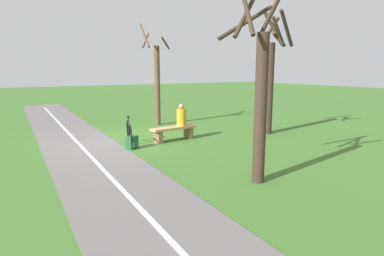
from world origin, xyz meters
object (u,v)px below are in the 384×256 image
Objects in this scene: tree_by_path at (270,79)px; bicycle at (129,132)px; tree_far_left at (157,81)px; backpack at (132,142)px; person_seated at (182,116)px; bench at (174,131)px; tree_near_bench at (259,95)px.

bicycle is at bearing -11.85° from tree_by_path.
backpack is at bearing 54.90° from tree_far_left.
person_seated is 1.88m from bicycle.
person_seated is 3.62m from tree_by_path.
backpack is 0.09× the size of tree_by_path.
tree_near_bench is at bearing 79.27° from bench.
backpack is at bearing 6.02° from person_seated.
tree_near_bench reaches higher than bench.
backpack is 4.70m from tree_far_left.
tree_near_bench is (-1.09, 4.85, 1.49)m from bicycle.
tree_by_path is 1.03× the size of tree_far_left.
backpack is 5.59m from tree_by_path.
bicycle is at bearing -17.11° from bench.
tree_far_left is at bearing 156.57° from bicycle.
backpack is at bearing 7.20° from bench.
person_seated is at bearing 97.40° from bicycle.
tree_by_path reaches higher than bicycle.
tree_far_left is (-2.51, -3.58, 1.72)m from backpack.
bicycle is at bearing -102.81° from backpack.
tree_by_path reaches higher than person_seated.
bench is 0.42× the size of tree_near_bench.
bicycle is 0.72m from backpack.
backpack is 0.10× the size of tree_near_bench.
bench is 0.39× the size of tree_far_left.
tree_near_bench reaches higher than person_seated.
bicycle is at bearing -14.08° from person_seated.
bench is 1.51m from bicycle.
tree_by_path is (-3.30, 0.81, 1.25)m from person_seated.
bench is 4.82m from tree_near_bench.
bicycle is 0.42× the size of tree_near_bench.
tree_far_left is (2.75, -3.97, -0.14)m from tree_by_path.
bicycle is 4.08× the size of backpack.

